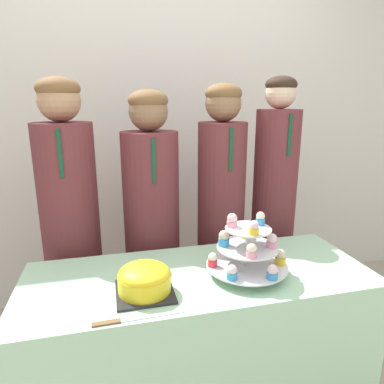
{
  "coord_description": "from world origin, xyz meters",
  "views": [
    {
      "loc": [
        -0.35,
        -0.98,
        1.47
      ],
      "look_at": [
        -0.03,
        0.31,
        1.12
      ],
      "focal_mm": 32.0,
      "sensor_mm": 36.0,
      "label": 1
    }
  ],
  "objects_px": {
    "student_0": "(73,242)",
    "student_3": "(272,222)",
    "student_1": "(152,240)",
    "round_cake": "(144,279)",
    "student_2": "(220,229)",
    "cupcake_stand": "(247,249)",
    "cake_knife": "(123,321)"
  },
  "relations": [
    {
      "from": "round_cake",
      "to": "cupcake_stand",
      "type": "height_order",
      "value": "cupcake_stand"
    },
    {
      "from": "round_cake",
      "to": "student_1",
      "type": "bearing_deg",
      "value": 79.85
    },
    {
      "from": "cupcake_stand",
      "to": "student_0",
      "type": "relative_size",
      "value": 0.21
    },
    {
      "from": "round_cake",
      "to": "student_0",
      "type": "relative_size",
      "value": 0.13
    },
    {
      "from": "cake_knife",
      "to": "student_1",
      "type": "xyz_separation_m",
      "value": [
        0.19,
        0.75,
        -0.04
      ]
    },
    {
      "from": "cupcake_stand",
      "to": "student_1",
      "type": "height_order",
      "value": "student_1"
    },
    {
      "from": "student_0",
      "to": "student_3",
      "type": "relative_size",
      "value": 0.99
    },
    {
      "from": "student_0",
      "to": "student_2",
      "type": "bearing_deg",
      "value": -0.0
    },
    {
      "from": "student_0",
      "to": "student_1",
      "type": "xyz_separation_m",
      "value": [
        0.42,
        -0.0,
        -0.03
      ]
    },
    {
      "from": "student_2",
      "to": "student_3",
      "type": "distance_m",
      "value": 0.33
    },
    {
      "from": "cake_knife",
      "to": "student_0",
      "type": "height_order",
      "value": "student_0"
    },
    {
      "from": "round_cake",
      "to": "student_1",
      "type": "xyz_separation_m",
      "value": [
        0.11,
        0.59,
        -0.1
      ]
    },
    {
      "from": "round_cake",
      "to": "student_2",
      "type": "relative_size",
      "value": 0.14
    },
    {
      "from": "round_cake",
      "to": "student_2",
      "type": "xyz_separation_m",
      "value": [
        0.5,
        0.59,
        -0.07
      ]
    },
    {
      "from": "student_0",
      "to": "student_3",
      "type": "distance_m",
      "value": 1.14
    },
    {
      "from": "student_0",
      "to": "student_1",
      "type": "distance_m",
      "value": 0.42
    },
    {
      "from": "student_3",
      "to": "cupcake_stand",
      "type": "bearing_deg",
      "value": -125.81
    },
    {
      "from": "student_2",
      "to": "student_3",
      "type": "height_order",
      "value": "student_3"
    },
    {
      "from": "student_0",
      "to": "student_2",
      "type": "height_order",
      "value": "student_0"
    },
    {
      "from": "student_2",
      "to": "student_0",
      "type": "bearing_deg",
      "value": 180.0
    },
    {
      "from": "student_2",
      "to": "student_3",
      "type": "xyz_separation_m",
      "value": [
        0.33,
        -0.0,
        0.01
      ]
    },
    {
      "from": "cupcake_stand",
      "to": "student_0",
      "type": "xyz_separation_m",
      "value": [
        -0.74,
        0.55,
        -0.12
      ]
    },
    {
      "from": "round_cake",
      "to": "cake_knife",
      "type": "height_order",
      "value": "round_cake"
    },
    {
      "from": "cake_knife",
      "to": "student_1",
      "type": "bearing_deg",
      "value": 74.27
    },
    {
      "from": "cake_knife",
      "to": "student_2",
      "type": "height_order",
      "value": "student_2"
    },
    {
      "from": "round_cake",
      "to": "student_3",
      "type": "bearing_deg",
      "value": 35.66
    },
    {
      "from": "cake_knife",
      "to": "cupcake_stand",
      "type": "relative_size",
      "value": 0.91
    },
    {
      "from": "student_1",
      "to": "cake_knife",
      "type": "bearing_deg",
      "value": -104.5
    },
    {
      "from": "cake_knife",
      "to": "student_0",
      "type": "relative_size",
      "value": 0.19
    },
    {
      "from": "cake_knife",
      "to": "student_2",
      "type": "bearing_deg",
      "value": 50.67
    },
    {
      "from": "cupcake_stand",
      "to": "student_2",
      "type": "bearing_deg",
      "value": 82.76
    },
    {
      "from": "student_0",
      "to": "student_1",
      "type": "bearing_deg",
      "value": -0.0
    }
  ]
}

